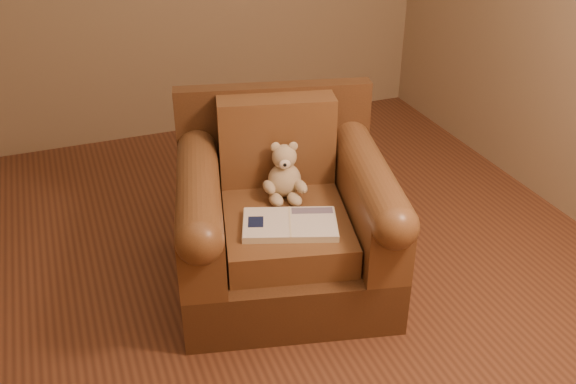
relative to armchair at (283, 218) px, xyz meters
name	(u,v)px	position (x,y,z in m)	size (l,w,h in m)	color
floor	(240,294)	(-0.25, -0.06, -0.34)	(4.00, 4.00, 0.00)	brown
armchair	(283,218)	(0.00, 0.00, 0.00)	(1.16, 1.12, 0.88)	#4F301A
teddy_bear	(285,177)	(0.03, 0.07, 0.18)	(0.20, 0.23, 0.28)	tan
guidebook	(290,224)	(-0.04, -0.20, 0.10)	(0.48, 0.37, 0.03)	beige
side_table	(290,143)	(0.37, 0.87, -0.05)	(0.38, 0.38, 0.54)	#BA7733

